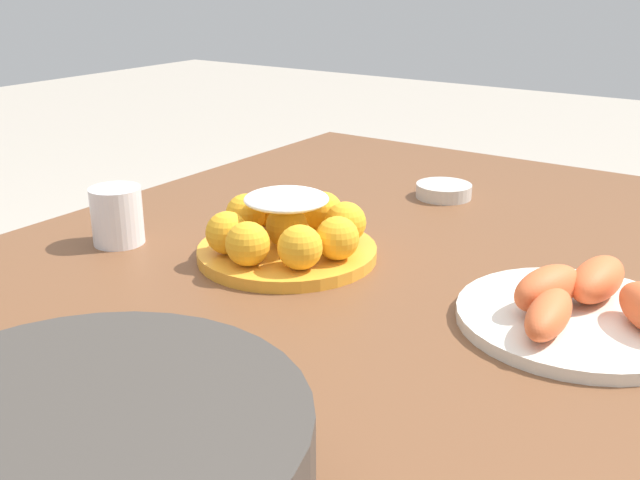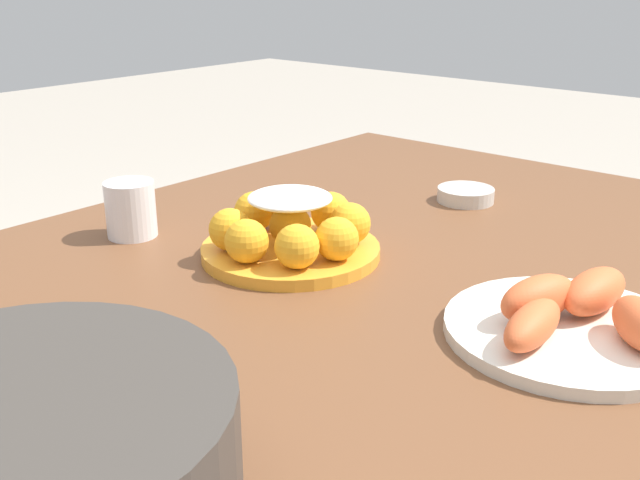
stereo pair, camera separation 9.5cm
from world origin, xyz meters
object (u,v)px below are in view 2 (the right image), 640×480
at_px(cake_plate, 291,232).
at_px(seafood_platter, 572,320).
at_px(serving_bowl, 18,460).
at_px(dining_table, 351,340).
at_px(cup_near, 131,209).
at_px(sauce_bowl, 466,194).

height_order(cake_plate, seafood_platter, cake_plate).
bearing_deg(seafood_platter, serving_bowl, -18.55).
xyz_separation_m(dining_table, cup_near, (0.07, -0.35, 0.12)).
distance_m(sauce_bowl, seafood_platter, 0.48).
height_order(serving_bowl, seafood_platter, serving_bowl).
height_order(dining_table, sauce_bowl, sauce_bowl).
height_order(dining_table, serving_bowl, serving_bowl).
bearing_deg(cup_near, cake_plate, 111.10).
height_order(dining_table, seafood_platter, seafood_platter).
xyz_separation_m(cake_plate, cup_near, (0.09, -0.23, 0.00)).
bearing_deg(cup_near, dining_table, 101.63).
bearing_deg(sauce_bowl, seafood_platter, 43.20).
bearing_deg(cake_plate, dining_table, 81.73).
bearing_deg(serving_bowl, sauce_bowl, -169.78).
xyz_separation_m(seafood_platter, cup_near, (0.11, -0.61, 0.02)).
bearing_deg(dining_table, cup_near, -78.37).
xyz_separation_m(dining_table, seafood_platter, (-0.04, 0.26, 0.10)).
relative_size(dining_table, seafood_platter, 5.51).
bearing_deg(dining_table, cake_plate, -98.27).
relative_size(seafood_platter, cup_near, 3.22).
relative_size(dining_table, cake_plate, 5.98).
relative_size(serving_bowl, sauce_bowl, 3.25).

